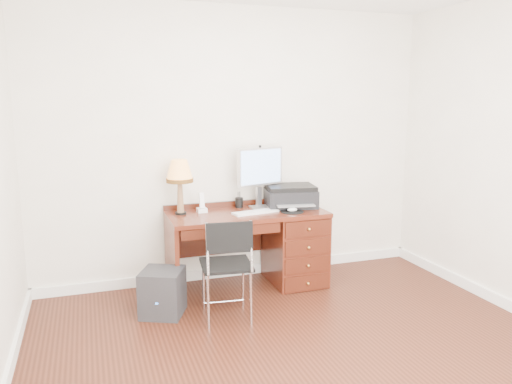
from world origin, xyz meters
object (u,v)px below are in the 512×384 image
object	(u,v)px
printer	(291,196)
phone	(202,206)
leg_lamp	(180,174)
chair	(228,259)
monitor	(261,170)
equipment_box	(163,292)
desk	(278,243)

from	to	relation	value
printer	phone	distance (m)	0.90
leg_lamp	chair	distance (m)	1.01
monitor	equipment_box	world-z (taller)	monitor
monitor	leg_lamp	xyz separation A→B (m)	(-0.81, -0.04, 0.00)
monitor	phone	size ratio (longest dim) A/B	3.16
leg_lamp	desk	bearing A→B (deg)	-6.75
leg_lamp	monitor	bearing A→B (deg)	2.90
printer	phone	world-z (taller)	printer
chair	equipment_box	world-z (taller)	chair
monitor	leg_lamp	distance (m)	0.81
desk	printer	distance (m)	0.48
leg_lamp	equipment_box	bearing A→B (deg)	-117.98
printer	phone	xyz separation A→B (m)	(-0.90, 0.03, -0.05)
desk	monitor	distance (m)	0.74
leg_lamp	phone	bearing A→B (deg)	4.38
desk	chair	size ratio (longest dim) A/B	1.72
desk	equipment_box	world-z (taller)	desk
leg_lamp	phone	world-z (taller)	leg_lamp
desk	printer	xyz separation A→B (m)	(0.17, 0.10, 0.44)
printer	phone	bearing A→B (deg)	-172.66
phone	equipment_box	distance (m)	0.92
chair	phone	bearing A→B (deg)	99.28
desk	leg_lamp	bearing A→B (deg)	173.25
printer	chair	bearing A→B (deg)	-129.18
leg_lamp	chair	bearing A→B (deg)	-72.87
phone	chair	xyz separation A→B (m)	(0.03, -0.80, -0.28)
monitor	phone	world-z (taller)	monitor
monitor	leg_lamp	bearing A→B (deg)	165.91
phone	chair	distance (m)	0.85
printer	monitor	bearing A→B (deg)	178.54
desk	leg_lamp	size ratio (longest dim) A/B	2.92
printer	leg_lamp	world-z (taller)	leg_lamp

